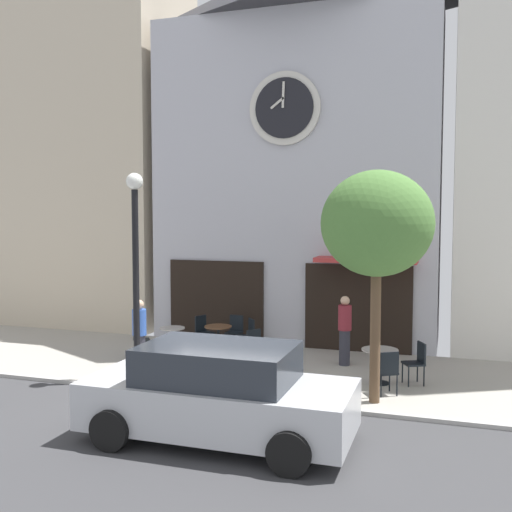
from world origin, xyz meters
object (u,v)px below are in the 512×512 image
object	(u,v)px
cafe_chair_under_awning	(387,369)
cafe_table_center	(268,356)
cafe_chair_facing_wall	(417,360)
parked_car_silver	(218,394)
street_lamp	(136,276)
cafe_chair_by_entrance	(234,357)
cafe_chair_corner	(248,333)
cafe_table_leftmost	(218,335)
cafe_chair_facing_street	(256,346)
cafe_table_near_curb	(380,358)
cafe_chair_mid_row	(235,329)
cafe_table_center_right	(172,337)
pedestrian_maroon	(345,330)
cafe_chair_outer	(203,330)
street_tree	(377,225)
cafe_chair_left_end	(138,337)
pedestrian_blue	(139,335)

from	to	relation	value
cafe_chair_under_awning	cafe_table_center	bearing A→B (deg)	169.30
cafe_chair_facing_wall	parked_car_silver	size ratio (longest dim) A/B	0.21
cafe_chair_facing_wall	street_lamp	bearing A→B (deg)	-164.40
cafe_chair_under_awning	cafe_chair_by_entrance	xyz separation A→B (m)	(-3.28, 0.02, 0.00)
cafe_chair_under_awning	cafe_chair_corner	size ratio (longest dim) A/B	1.00
cafe_chair_under_awning	cafe_chair_facing_wall	xyz separation A→B (m)	(0.52, 1.00, 0.00)
street_lamp	cafe_table_leftmost	bearing A→B (deg)	73.06
cafe_chair_facing_street	cafe_chair_facing_wall	bearing A→B (deg)	-2.94
cafe_table_near_curb	cafe_chair_facing_street	xyz separation A→B (m)	(-2.92, 0.40, -0.02)
street_lamp	cafe_chair_mid_row	xyz separation A→B (m)	(0.97, 3.54, -1.76)
cafe_table_center_right	pedestrian_maroon	bearing A→B (deg)	8.20
cafe_table_near_curb	cafe_chair_by_entrance	bearing A→B (deg)	-165.73
cafe_table_center_right	cafe_table_center	xyz separation A→B (m)	(2.85, -1.00, -0.02)
cafe_chair_under_awning	cafe_chair_mid_row	world-z (taller)	same
cafe_chair_mid_row	cafe_chair_outer	xyz separation A→B (m)	(-0.80, -0.31, 0.00)
cafe_chair_corner	parked_car_silver	bearing A→B (deg)	-75.57
cafe_chair_mid_row	street_tree	bearing A→B (deg)	-39.70
cafe_table_leftmost	cafe_table_center	world-z (taller)	cafe_table_leftmost
cafe_chair_corner	parked_car_silver	distance (m)	5.97
cafe_chair_outer	cafe_chair_by_entrance	xyz separation A→B (m)	(1.84, -2.59, 0.00)
parked_car_silver	cafe_table_leftmost	bearing A→B (deg)	111.89
cafe_chair_left_end	parked_car_silver	world-z (taller)	parked_car_silver
cafe_chair_corner	cafe_chair_outer	size ratio (longest dim) A/B	1.00
pedestrian_blue	street_tree	bearing A→B (deg)	-5.91
cafe_table_near_curb	cafe_chair_outer	world-z (taller)	cafe_chair_outer
cafe_table_leftmost	pedestrian_maroon	size ratio (longest dim) A/B	0.46
cafe_table_center_right	cafe_chair_left_end	xyz separation A→B (m)	(-0.78, -0.32, 0.02)
cafe_chair_facing_street	cafe_table_near_curb	bearing A→B (deg)	-7.72
cafe_chair_corner	cafe_chair_facing_street	size ratio (longest dim) A/B	1.00
cafe_chair_by_entrance	pedestrian_maroon	distance (m)	2.96
street_lamp	cafe_chair_left_end	size ratio (longest dim) A/B	5.00
cafe_chair_facing_street	cafe_chair_by_entrance	distance (m)	1.18
street_tree	cafe_chair_under_awning	size ratio (longest dim) A/B	4.96
street_tree	cafe_chair_corner	xyz separation A→B (m)	(-3.63, 3.04, -2.89)
cafe_table_near_curb	cafe_chair_mid_row	distance (m)	4.60
street_lamp	cafe_chair_facing_wall	xyz separation A→B (m)	(5.81, 1.62, -1.76)
cafe_table_leftmost	cafe_chair_left_end	size ratio (longest dim) A/B	0.85
cafe_chair_mid_row	pedestrian_maroon	xyz separation A→B (m)	(3.09, -0.80, 0.33)
street_lamp	pedestrian_blue	xyz separation A→B (m)	(-0.31, 0.67, -1.42)
street_lamp	parked_car_silver	bearing A→B (deg)	-41.58
parked_car_silver	cafe_chair_facing_street	bearing A→B (deg)	100.56
cafe_table_center_right	cafe_chair_by_entrance	distance (m)	2.66
street_tree	cafe_table_near_curb	xyz separation A→B (m)	(-0.05, 1.30, -2.87)
cafe_table_near_curb	cafe_chair_outer	distance (m)	5.21
cafe_chair_left_end	pedestrian_blue	xyz separation A→B (m)	(0.67, -1.13, 0.33)
street_tree	cafe_table_leftmost	bearing A→B (deg)	148.90
cafe_table_center	cafe_chair_under_awning	xyz separation A→B (m)	(2.64, -0.50, 0.04)
cafe_chair_by_entrance	cafe_chair_mid_row	bearing A→B (deg)	109.66
cafe_table_center_right	cafe_table_near_curb	size ratio (longest dim) A/B	0.98
cafe_chair_mid_row	parked_car_silver	world-z (taller)	parked_car_silver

